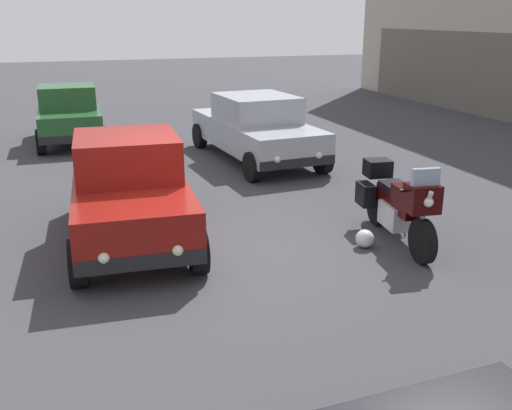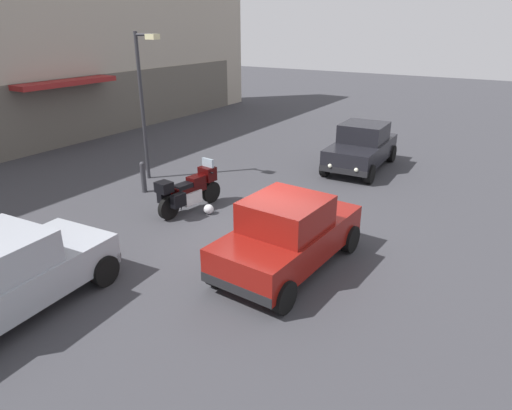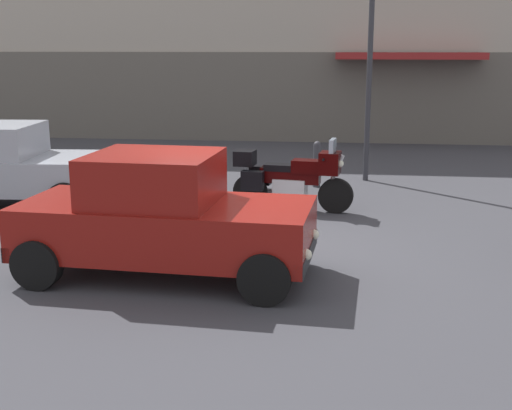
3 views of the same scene
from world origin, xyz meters
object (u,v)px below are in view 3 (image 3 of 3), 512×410
object	(u,v)px
motorcycle	(290,177)
bollard_curbside	(317,163)
streetlamp_curbside	(370,51)
helmet	(292,210)
car_wagon_end	(163,217)

from	to	relation	value
motorcycle	bollard_curbside	bearing A→B (deg)	86.98
bollard_curbside	motorcycle	bearing A→B (deg)	-100.84
streetlamp_curbside	bollard_curbside	world-z (taller)	streetlamp_curbside
motorcycle	helmet	size ratio (longest dim) A/B	8.06
car_wagon_end	bollard_curbside	xyz separation A→B (m)	(1.81, 6.07, -0.28)
motorcycle	car_wagon_end	bearing A→B (deg)	-101.88
car_wagon_end	helmet	bearing A→B (deg)	69.38
motorcycle	bollard_curbside	distance (m)	2.24
car_wagon_end	bollard_curbside	world-z (taller)	car_wagon_end
motorcycle	car_wagon_end	size ratio (longest dim) A/B	0.57
motorcycle	helmet	bearing A→B (deg)	-73.90
helmet	car_wagon_end	xyz separation A→B (m)	(-1.47, -3.27, 0.67)
helmet	streetlamp_curbside	size ratio (longest dim) A/B	0.06
helmet	bollard_curbside	bearing A→B (deg)	83.19
car_wagon_end	streetlamp_curbside	xyz separation A→B (m)	(2.89, 6.80, 2.07)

